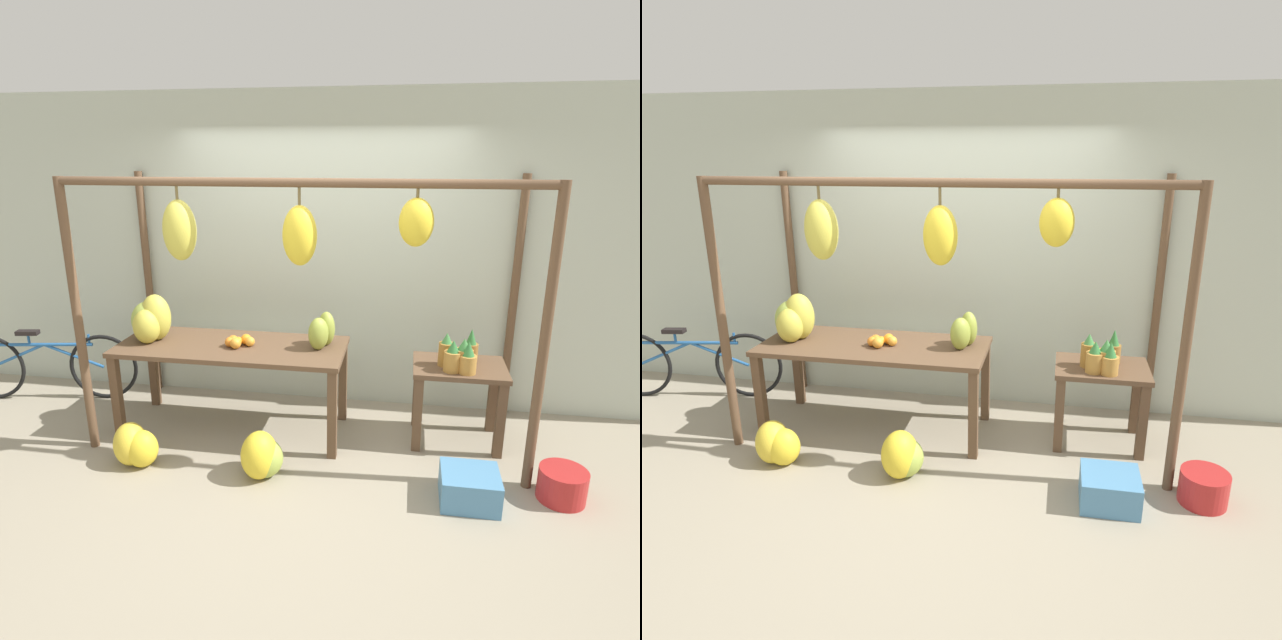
% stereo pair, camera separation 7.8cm
% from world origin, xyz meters
% --- Properties ---
extents(ground_plane, '(20.00, 20.00, 0.00)m').
position_xyz_m(ground_plane, '(0.00, 0.00, 0.00)').
color(ground_plane, gray).
extents(shop_wall_back, '(8.00, 0.08, 2.80)m').
position_xyz_m(shop_wall_back, '(0.00, 1.37, 1.40)').
color(shop_wall_back, '#B7C1B2').
rests_on(shop_wall_back, ground_plane).
extents(stall_awning, '(3.42, 1.29, 2.12)m').
position_xyz_m(stall_awning, '(-0.04, 0.35, 1.54)').
color(stall_awning, brown).
rests_on(stall_awning, ground_plane).
extents(display_table_main, '(1.87, 0.75, 0.77)m').
position_xyz_m(display_table_main, '(-0.64, 0.61, 0.67)').
color(display_table_main, brown).
rests_on(display_table_main, ground_plane).
extents(display_table_side, '(0.73, 0.52, 0.66)m').
position_xyz_m(display_table_side, '(1.21, 0.72, 0.50)').
color(display_table_side, brown).
rests_on(display_table_side, ground_plane).
extents(banana_pile_on_table, '(0.37, 0.38, 0.39)m').
position_xyz_m(banana_pile_on_table, '(-1.33, 0.61, 0.94)').
color(banana_pile_on_table, gold).
rests_on(banana_pile_on_table, display_table_main).
extents(orange_pile, '(0.24, 0.20, 0.09)m').
position_xyz_m(orange_pile, '(-0.57, 0.57, 0.81)').
color(orange_pile, orange).
rests_on(orange_pile, display_table_main).
extents(pineapple_cluster, '(0.32, 0.37, 0.28)m').
position_xyz_m(pineapple_cluster, '(1.20, 0.65, 0.78)').
color(pineapple_cluster, '#B27F38').
rests_on(pineapple_cluster, display_table_side).
extents(banana_pile_ground_left, '(0.39, 0.31, 0.34)m').
position_xyz_m(banana_pile_ground_left, '(-1.20, -0.07, 0.16)').
color(banana_pile_ground_left, yellow).
rests_on(banana_pile_ground_left, ground_plane).
extents(banana_pile_ground_right, '(0.41, 0.40, 0.36)m').
position_xyz_m(banana_pile_ground_right, '(-0.23, -0.05, 0.16)').
color(banana_pile_ground_right, '#9EB247').
rests_on(banana_pile_ground_right, ground_plane).
extents(fruit_crate_white, '(0.39, 0.35, 0.22)m').
position_xyz_m(fruit_crate_white, '(1.25, -0.12, 0.11)').
color(fruit_crate_white, '#4C84B2').
rests_on(fruit_crate_white, ground_plane).
extents(blue_bucket, '(0.32, 0.32, 0.23)m').
position_xyz_m(blue_bucket, '(1.88, 0.01, 0.11)').
color(blue_bucket, '#AD2323').
rests_on(blue_bucket, ground_plane).
extents(parked_bicycle, '(1.70, 0.34, 0.69)m').
position_xyz_m(parked_bicycle, '(-2.59, 0.87, 0.34)').
color(parked_bicycle, black).
rests_on(parked_bicycle, ground_plane).
extents(papaya_pile, '(0.26, 0.34, 0.28)m').
position_xyz_m(papaya_pile, '(0.11, 0.67, 0.90)').
color(papaya_pile, '#93A33D').
rests_on(papaya_pile, display_table_main).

